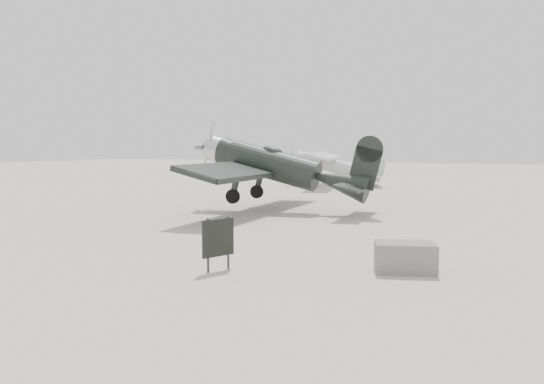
{
  "coord_description": "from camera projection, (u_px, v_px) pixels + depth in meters",
  "views": [
    {
      "loc": [
        5.7,
        -14.44,
        2.98
      ],
      "look_at": [
        -1.87,
        0.68,
        1.5
      ],
      "focal_mm": 35.0,
      "sensor_mm": 36.0,
      "label": 1
    }
  ],
  "objects": [
    {
      "name": "ground",
      "position": [
        318.0,
        247.0,
        15.66
      ],
      "size": [
        160.0,
        160.0,
        0.0
      ],
      "primitive_type": "plane",
      "color": "#A79F94",
      "rests_on": "ground"
    },
    {
      "name": "lowwing_monoplane",
      "position": [
        281.0,
        168.0,
        23.84
      ],
      "size": [
        8.33,
        11.64,
        3.76
      ],
      "rotation": [
        0.0,
        0.24,
        0.07
      ],
      "color": "black",
      "rests_on": "ground"
    },
    {
      "name": "highwing_monoplane",
      "position": [
        332.0,
        162.0,
        38.87
      ],
      "size": [
        7.12,
        9.94,
        2.81
      ],
      "rotation": [
        0.0,
        0.23,
        0.24
      ],
      "color": "#ADB0B3",
      "rests_on": "ground"
    },
    {
      "name": "equipment_block",
      "position": [
        405.0,
        257.0,
        12.52
      ],
      "size": [
        1.61,
        1.29,
        0.7
      ],
      "primitive_type": "cube",
      "rotation": [
        0.0,
        0.0,
        0.34
      ],
      "color": "slate",
      "rests_on": "ground"
    },
    {
      "name": "sign_board",
      "position": [
        218.0,
        239.0,
        12.6
      ],
      "size": [
        0.38,
        0.86,
        1.29
      ],
      "rotation": [
        0.0,
        0.0,
        -0.37
      ],
      "color": "#333333",
      "rests_on": "ground"
    }
  ]
}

